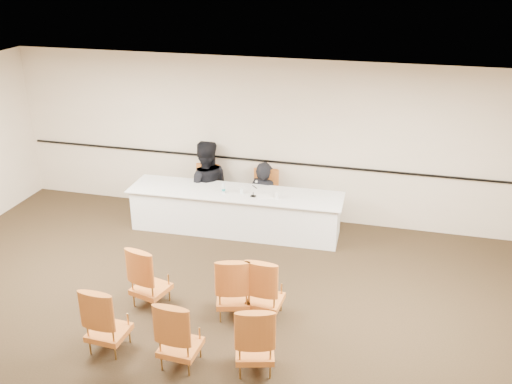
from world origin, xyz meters
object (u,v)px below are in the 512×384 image
at_px(aud_chair_front_mid, 233,285).
at_px(drinking_glass, 242,191).
at_px(coffee_cup, 277,195).
at_px(aud_chair_back_left, 107,317).
at_px(panel_table, 235,211).
at_px(microphone, 253,190).
at_px(water_bottle, 224,187).
at_px(panelist_main_chair, 264,197).
at_px(panelist_second_chair, 206,191).
at_px(aud_chair_back_right, 255,336).
at_px(aud_chair_front_left, 150,275).
at_px(aud_chair_back_mid, 180,332).
at_px(panelist_main, 264,205).
at_px(aud_chair_front_right, 265,287).
at_px(panelist_second, 206,189).

bearing_deg(aud_chair_front_mid, drinking_glass, 87.60).
xyz_separation_m(coffee_cup, aud_chair_back_left, (-1.38, -3.52, -0.36)).
bearing_deg(aud_chair_front_mid, panel_table, 90.30).
relative_size(microphone, aud_chair_front_mid, 0.27).
bearing_deg(water_bottle, panelist_main_chair, 49.57).
xyz_separation_m(panelist_second_chair, aud_chair_back_right, (2.04, -4.05, 0.00)).
distance_m(panelist_main_chair, aud_chair_front_mid, 3.09).
relative_size(aud_chair_front_left, aud_chair_back_mid, 1.00).
relative_size(panelist_second_chair, aud_chair_front_mid, 1.00).
bearing_deg(aud_chair_front_left, aud_chair_back_left, -80.87).
xyz_separation_m(panelist_main, aud_chair_back_mid, (-0.00, -4.23, 0.16)).
bearing_deg(water_bottle, panelist_main, 49.57).
xyz_separation_m(panelist_second_chair, drinking_glass, (0.89, -0.58, 0.34)).
relative_size(panel_table, drinking_glass, 38.30).
relative_size(aud_chair_front_right, aud_chair_back_right, 1.00).
bearing_deg(panelist_main, aud_chair_back_mid, 105.67).
xyz_separation_m(panelist_main, water_bottle, (-0.57, -0.67, 0.56)).
distance_m(panel_table, water_bottle, 0.53).
bearing_deg(aud_chair_front_left, panelist_second_chair, 109.12).
distance_m(drinking_glass, aud_chair_back_left, 3.66).
bearing_deg(aud_chair_back_right, water_bottle, 97.73).
height_order(panelist_second_chair, aud_chair_front_mid, same).
xyz_separation_m(panelist_second, microphone, (1.12, -0.67, 0.39)).
bearing_deg(panelist_second_chair, panelist_main, 0.00).
bearing_deg(drinking_glass, aud_chair_back_left, -101.71).
bearing_deg(drinking_glass, aud_chair_back_mid, -86.02).
xyz_separation_m(panelist_second, drinking_glass, (0.89, -0.58, 0.31)).
height_order(aud_chair_front_left, aud_chair_back_right, same).
bearing_deg(panelist_main, panel_table, 71.76).
distance_m(aud_chair_front_right, aud_chair_back_right, 1.10).
height_order(aud_chair_front_right, aud_chair_back_right, same).
bearing_deg(aud_chair_front_mid, coffee_cup, 72.85).
relative_size(drinking_glass, aud_chair_front_right, 0.11).
distance_m(panel_table, panelist_main_chair, 0.70).
height_order(drinking_glass, coffee_cup, coffee_cup).
distance_m(drinking_glass, coffee_cup, 0.64).
xyz_separation_m(water_bottle, aud_chair_front_mid, (0.90, -2.40, -0.40)).
xyz_separation_m(panel_table, aud_chair_front_left, (-0.50, -2.54, 0.09)).
height_order(panelist_main_chair, aud_chair_front_left, same).
bearing_deg(aud_chair_back_left, drinking_glass, 81.23).
distance_m(aud_chair_front_mid, aud_chair_back_left, 1.72).
distance_m(water_bottle, drinking_glass, 0.33).
xyz_separation_m(panelist_main, panelist_second_chair, (-1.14, -0.03, 0.16)).
xyz_separation_m(panelist_second_chair, water_bottle, (0.57, -0.64, 0.40)).
height_order(microphone, drinking_glass, microphone).
relative_size(panelist_main_chair, panelist_second_chair, 1.00).
height_order(drinking_glass, aud_chair_front_right, aud_chair_front_right).
bearing_deg(aud_chair_front_right, aud_chair_front_mid, -165.46).
height_order(microphone, coffee_cup, microphone).
bearing_deg(water_bottle, aud_chair_front_mid, -69.55).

